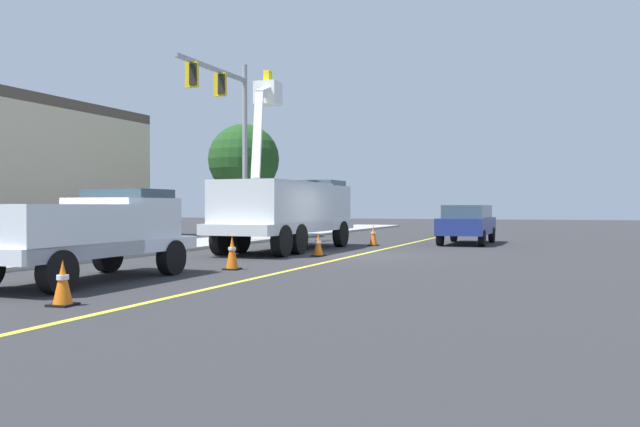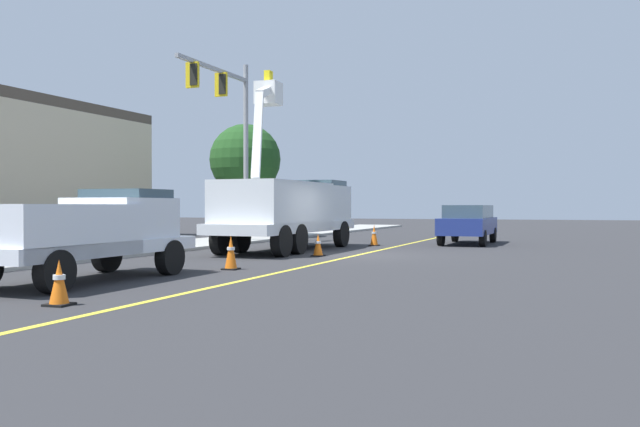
% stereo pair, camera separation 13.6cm
% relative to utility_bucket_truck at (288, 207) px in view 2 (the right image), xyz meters
% --- Properties ---
extents(ground, '(120.00, 120.00, 0.00)m').
position_rel_utility_bucket_truck_xyz_m(ground, '(-1.54, -3.09, -1.62)').
color(ground, '#2D2D30').
extents(sidewalk_far_side, '(60.11, 7.73, 0.12)m').
position_rel_utility_bucket_truck_xyz_m(sidewalk_far_side, '(-0.98, 5.02, -1.56)').
color(sidewalk_far_side, '#9E9E99').
rests_on(sidewalk_far_side, ground).
extents(lane_centre_stripe, '(49.89, 3.61, 0.01)m').
position_rel_utility_bucket_truck_xyz_m(lane_centre_stripe, '(-1.54, -3.09, -1.61)').
color(lane_centre_stripe, yellow).
rests_on(lane_centre_stripe, ground).
extents(utility_bucket_truck, '(8.35, 3.34, 7.04)m').
position_rel_utility_bucket_truck_xyz_m(utility_bucket_truck, '(0.00, 0.00, 0.00)').
color(utility_bucket_truck, silver).
rests_on(utility_bucket_truck, ground).
extents(service_pickup_truck, '(5.73, 2.50, 2.06)m').
position_rel_utility_bucket_truck_xyz_m(service_pickup_truck, '(-10.75, 0.71, -0.50)').
color(service_pickup_truck, white).
rests_on(service_pickup_truck, ground).
extents(passing_minivan, '(4.92, 2.23, 1.69)m').
position_rel_utility_bucket_truck_xyz_m(passing_minivan, '(6.18, -6.05, -0.64)').
color(passing_minivan, navy).
rests_on(passing_minivan, ground).
extents(traffic_cone_leading, '(0.40, 0.40, 0.77)m').
position_rel_utility_bucket_truck_xyz_m(traffic_cone_leading, '(-13.77, -1.16, -1.24)').
color(traffic_cone_leading, black).
rests_on(traffic_cone_leading, ground).
extents(traffic_cone_mid_front, '(0.40, 0.40, 0.89)m').
position_rel_utility_bucket_truck_xyz_m(traffic_cone_mid_front, '(-7.34, -1.20, -1.18)').
color(traffic_cone_mid_front, black).
rests_on(traffic_cone_mid_front, ground).
extents(traffic_cone_mid_rear, '(0.40, 0.40, 0.74)m').
position_rel_utility_bucket_truck_xyz_m(traffic_cone_mid_rear, '(-2.38, -1.97, -1.25)').
color(traffic_cone_mid_rear, black).
rests_on(traffic_cone_mid_rear, ground).
extents(traffic_cone_trailing, '(0.40, 0.40, 0.88)m').
position_rel_utility_bucket_truck_xyz_m(traffic_cone_trailing, '(3.67, -2.44, -1.18)').
color(traffic_cone_trailing, black).
rests_on(traffic_cone_trailing, ground).
extents(traffic_signal_mast, '(5.54, 0.72, 8.03)m').
position_rel_utility_bucket_truck_xyz_m(traffic_signal_mast, '(2.78, 3.75, 3.87)').
color(traffic_signal_mast, gray).
rests_on(traffic_signal_mast, ground).
extents(street_tree_right, '(3.72, 3.72, 5.94)m').
position_rel_utility_bucket_truck_xyz_m(street_tree_right, '(8.49, 5.60, 2.45)').
color(street_tree_right, brown).
rests_on(street_tree_right, ground).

